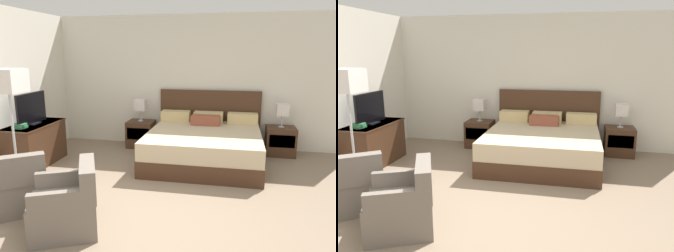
{
  "view_description": "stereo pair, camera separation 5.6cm",
  "coord_description": "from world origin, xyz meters",
  "views": [
    {
      "loc": [
        0.99,
        -3.14,
        1.92
      ],
      "look_at": [
        -0.05,
        1.9,
        0.75
      ],
      "focal_mm": 35.0,
      "sensor_mm": 36.0,
      "label": 1
    },
    {
      "loc": [
        1.05,
        -3.12,
        1.92
      ],
      "look_at": [
        -0.05,
        1.9,
        0.75
      ],
      "focal_mm": 35.0,
      "sensor_mm": 36.0,
      "label": 2
    }
  ],
  "objects": [
    {
      "name": "ground_plane",
      "position": [
        0.0,
        0.0,
        0.0
      ],
      "size": [
        10.37,
        10.37,
        0.0
      ],
      "primitive_type": "plane",
      "color": "#84705B"
    },
    {
      "name": "nightstand_right",
      "position": [
        1.86,
        3.16,
        0.27
      ],
      "size": [
        0.53,
        0.48,
        0.54
      ],
      "color": "#422819",
      "rests_on": "ground"
    },
    {
      "name": "book_red_cover",
      "position": [
        -2.39,
        1.4,
        0.74
      ],
      "size": [
        0.21,
        0.18,
        0.04
      ],
      "primitive_type": "cube",
      "rotation": [
        0.0,
        0.0,
        -0.07
      ],
      "color": "#2D7042",
      "rests_on": "dresser"
    },
    {
      "name": "table_lamp_left",
      "position": [
        -0.88,
        3.16,
        0.86
      ],
      "size": [
        0.22,
        0.22,
        0.45
      ],
      "color": "#B7B7BC",
      "rests_on": "nightstand_left"
    },
    {
      "name": "book_blue_cover",
      "position": [
        -2.39,
        1.4,
        0.77
      ],
      "size": [
        0.22,
        0.19,
        0.04
      ],
      "primitive_type": "cube",
      "rotation": [
        0.0,
        0.0,
        0.23
      ],
      "color": "#2D7042",
      "rests_on": "book_red_cover"
    },
    {
      "name": "tv",
      "position": [
        -2.37,
        1.72,
        0.98
      ],
      "size": [
        0.18,
        0.77,
        0.54
      ],
      "color": "black",
      "rests_on": "dresser"
    },
    {
      "name": "armchair_by_window",
      "position": [
        -1.6,
        0.16,
        0.28
      ],
      "size": [
        0.96,
        0.96,
        0.76
      ],
      "color": "#70665B",
      "rests_on": "ground"
    },
    {
      "name": "nightstand_left",
      "position": [
        -0.88,
        3.16,
        0.27
      ],
      "size": [
        0.53,
        0.48,
        0.54
      ],
      "color": "#422819",
      "rests_on": "ground"
    },
    {
      "name": "table_lamp_right",
      "position": [
        1.86,
        3.16,
        0.86
      ],
      "size": [
        0.22,
        0.22,
        0.45
      ],
      "color": "#B7B7BC",
      "rests_on": "nightstand_right"
    },
    {
      "name": "armchair_companion",
      "position": [
        -0.74,
        -0.15,
        0.28
      ],
      "size": [
        0.92,
        0.91,
        0.76
      ],
      "color": "#70665B",
      "rests_on": "ground"
    },
    {
      "name": "dresser",
      "position": [
        -2.37,
        1.73,
        0.37
      ],
      "size": [
        0.58,
        1.17,
        0.72
      ],
      "color": "#422819",
      "rests_on": "ground"
    },
    {
      "name": "wall_back",
      "position": [
        0.0,
        3.49,
        1.32
      ],
      "size": [
        6.56,
        0.06,
        2.64
      ],
      "primitive_type": "cube",
      "color": "silver",
      "rests_on": "ground"
    },
    {
      "name": "floor_lamp",
      "position": [
        -1.98,
        0.71,
        1.46
      ],
      "size": [
        0.39,
        0.39,
        1.7
      ],
      "color": "#B7B7BC",
      "rests_on": "ground"
    },
    {
      "name": "wall_left",
      "position": [
        -2.71,
        1.43,
        1.32
      ],
      "size": [
        0.06,
        5.26,
        2.64
      ],
      "primitive_type": "cube",
      "color": "silver",
      "rests_on": "ground"
    },
    {
      "name": "bed",
      "position": [
        0.49,
        2.47,
        0.32
      ],
      "size": [
        2.01,
        2.02,
        1.17
      ],
      "color": "#422819",
      "rests_on": "ground"
    }
  ]
}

